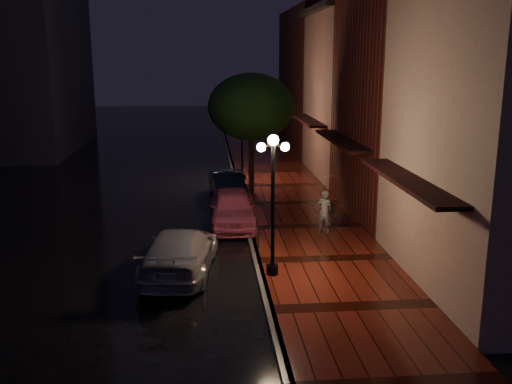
# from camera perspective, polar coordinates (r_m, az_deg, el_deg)

# --- Properties ---
(ground) EXTENTS (120.00, 120.00, 0.00)m
(ground) POSITION_cam_1_polar(r_m,az_deg,el_deg) (22.43, -0.75, -3.93)
(ground) COLOR black
(ground) RESTS_ON ground
(sidewalk) EXTENTS (4.50, 60.00, 0.15)m
(sidewalk) POSITION_cam_1_polar(r_m,az_deg,el_deg) (22.68, 4.94, -3.58)
(sidewalk) COLOR #41130B
(sidewalk) RESTS_ON ground
(curb) EXTENTS (0.25, 60.00, 0.15)m
(curb) POSITION_cam_1_polar(r_m,az_deg,el_deg) (22.40, -0.75, -3.74)
(curb) COLOR #595451
(curb) RESTS_ON ground
(storefront_near) EXTENTS (5.00, 8.00, 8.50)m
(storefront_near) POSITION_cam_1_polar(r_m,az_deg,el_deg) (17.77, 24.03, 4.41)
(storefront_near) COLOR gray
(storefront_near) RESTS_ON ground
(storefront_mid) EXTENTS (5.00, 8.00, 11.00)m
(storefront_mid) POSITION_cam_1_polar(r_m,az_deg,el_deg) (24.92, 15.37, 10.21)
(storefront_mid) COLOR #511914
(storefront_mid) RESTS_ON ground
(storefront_far) EXTENTS (5.00, 8.00, 9.00)m
(storefront_far) POSITION_cam_1_polar(r_m,az_deg,el_deg) (32.59, 10.37, 9.32)
(storefront_far) COLOR #8C5951
(storefront_far) RESTS_ON ground
(storefront_extra) EXTENTS (5.00, 12.00, 10.00)m
(storefront_extra) POSITION_cam_1_polar(r_m,az_deg,el_deg) (42.28, 6.78, 10.99)
(storefront_extra) COLOR #511914
(storefront_extra) RESTS_ON ground
(streetlamp_near) EXTENTS (0.96, 0.36, 4.31)m
(streetlamp_near) POSITION_cam_1_polar(r_m,az_deg,el_deg) (16.97, 1.70, -0.49)
(streetlamp_near) COLOR black
(streetlamp_near) RESTS_ON sidewalk
(streetlamp_far) EXTENTS (0.96, 0.36, 4.31)m
(streetlamp_far) POSITION_cam_1_polar(r_m,az_deg,el_deg) (30.69, -1.39, 5.73)
(streetlamp_far) COLOR black
(streetlamp_far) RESTS_ON sidewalk
(street_tree) EXTENTS (4.16, 4.16, 5.80)m
(street_tree) POSITION_cam_1_polar(r_m,az_deg,el_deg) (27.55, -0.46, 8.31)
(street_tree) COLOR black
(street_tree) RESTS_ON sidewalk
(pink_car) EXTENTS (1.83, 4.45, 1.51)m
(pink_car) POSITION_cam_1_polar(r_m,az_deg,el_deg) (22.88, -2.39, -1.62)
(pink_car) COLOR #CF5578
(pink_car) RESTS_ON ground
(navy_car) EXTENTS (1.84, 4.22, 1.35)m
(navy_car) POSITION_cam_1_polar(r_m,az_deg,el_deg) (27.33, -2.85, 0.67)
(navy_car) COLOR black
(navy_car) RESTS_ON ground
(silver_car) EXTENTS (2.62, 5.17, 1.44)m
(silver_car) POSITION_cam_1_polar(r_m,az_deg,el_deg) (18.11, -7.62, -5.92)
(silver_car) COLOR #9A99A0
(silver_car) RESTS_ON ground
(woman_with_umbrella) EXTENTS (0.95, 0.97, 2.30)m
(woman_with_umbrella) POSITION_cam_1_polar(r_m,az_deg,el_deg) (21.51, 6.93, -0.17)
(woman_with_umbrella) COLOR white
(woman_with_umbrella) RESTS_ON sidewalk
(parking_meter) EXTENTS (0.13, 0.11, 1.26)m
(parking_meter) POSITION_cam_1_polar(r_m,az_deg,el_deg) (19.80, 0.23, -3.51)
(parking_meter) COLOR black
(parking_meter) RESTS_ON sidewalk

